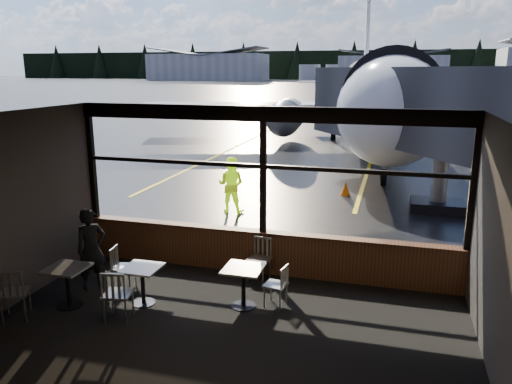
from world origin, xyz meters
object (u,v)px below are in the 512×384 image
at_px(jet_bridge, 435,130).
at_px(passenger, 91,249).
at_px(cafe_table_near, 243,287).
at_px(cone_nose, 345,189).
at_px(cafe_table_mid, 143,286).
at_px(chair_mid_w, 124,268).
at_px(chair_mid_s, 118,294).
at_px(chair_near_e, 276,285).
at_px(chair_left_s, 15,293).
at_px(chair_near_n, 259,260).
at_px(ground_crew, 231,185).
at_px(cafe_table_left, 68,287).
at_px(airliner, 375,51).

relative_size(jet_bridge, passenger, 7.21).
distance_m(cafe_table_near, cone_nose, 8.90).
distance_m(cafe_table_mid, chair_mid_w, 0.85).
relative_size(cafe_table_near, chair_mid_s, 0.79).
bearing_deg(passenger, chair_near_e, -53.58).
xyz_separation_m(chair_mid_w, chair_left_s, (-1.16, -1.61, 0.05)).
relative_size(chair_near_n, ground_crew, 0.53).
relative_size(passenger, cone_nose, 3.39).
bearing_deg(cafe_table_mid, chair_near_n, 42.01).
bearing_deg(cone_nose, ground_crew, -136.47).
xyz_separation_m(cafe_table_near, chair_near_e, (0.55, 0.20, 0.02)).
distance_m(cafe_table_mid, chair_left_s, 2.14).
distance_m(jet_bridge, passenger, 9.88).
bearing_deg(cafe_table_left, ground_crew, 82.64).
xyz_separation_m(jet_bridge, cone_nose, (-2.59, 1.74, -2.30)).
xyz_separation_m(jet_bridge, chair_mid_w, (-6.02, -6.98, -2.11)).
height_order(chair_near_n, chair_left_s, chair_left_s).
bearing_deg(ground_crew, chair_left_s, 79.02).
height_order(cafe_table_near, chair_near_e, chair_near_e).
relative_size(chair_near_n, chair_left_s, 0.93).
distance_m(cafe_table_near, chair_mid_w, 2.49).
bearing_deg(chair_mid_w, airliner, 162.38).
relative_size(jet_bridge, chair_mid_w, 13.64).
distance_m(chair_mid_s, chair_mid_w, 1.31).
relative_size(cafe_table_left, chair_mid_w, 0.89).
bearing_deg(cone_nose, cafe_table_left, -112.43).
relative_size(cafe_table_mid, chair_near_n, 0.81).
xyz_separation_m(cafe_table_near, ground_crew, (-2.19, 5.88, 0.46)).
height_order(chair_mid_s, passenger, passenger).
bearing_deg(cafe_table_left, chair_near_n, 34.11).
bearing_deg(chair_left_s, chair_near_e, -5.63).
bearing_deg(ground_crew, cafe_table_near, 110.62).
xyz_separation_m(cafe_table_near, passenger, (-3.08, -0.01, 0.43)).
xyz_separation_m(chair_near_n, ground_crew, (-2.15, 4.67, 0.40)).
xyz_separation_m(chair_near_e, passenger, (-3.63, -0.21, 0.41)).
xyz_separation_m(cafe_table_mid, chair_near_n, (1.76, 1.59, 0.08)).
bearing_deg(airliner, chair_mid_w, -104.51).
relative_size(cafe_table_left, chair_mid_s, 0.79).
bearing_deg(airliner, jet_bridge, -86.17).
height_order(airliner, jet_bridge, airliner).
relative_size(cafe_table_near, cone_nose, 1.59).
height_order(chair_near_e, chair_left_s, chair_left_s).
xyz_separation_m(airliner, cafe_table_near, (-1.04, -22.32, -4.86)).
xyz_separation_m(cafe_table_left, chair_near_n, (3.02, 2.04, 0.06)).
bearing_deg(chair_mid_w, jet_bridge, 130.63).
distance_m(cafe_table_near, chair_mid_s, 2.18).
relative_size(airliner, ground_crew, 20.39).
height_order(airliner, passenger, airliner).
bearing_deg(cafe_table_near, chair_mid_w, 177.05).
bearing_deg(airliner, ground_crew, -106.60).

